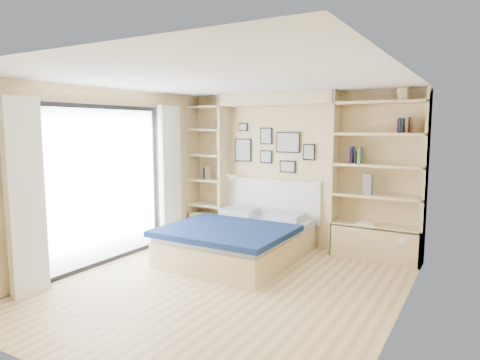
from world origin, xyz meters
The scene contains 8 objects.
ground centered at (0.00, 0.00, 0.00)m, with size 4.50×4.50×0.00m, color #DFBC7F.
room_shell centered at (-0.39, 1.52, 1.08)m, with size 4.50×4.50×4.50m.
bed centered at (-0.45, 1.14, 0.28)m, with size 1.77×2.20×1.07m.
photo_gallery centered at (-0.45, 2.22, 1.60)m, with size 1.48×0.02×0.82m.
reading_lamps centered at (-0.30, 2.00, 1.10)m, with size 1.92×0.12×0.15m.
shelf_decor centered at (1.01, 2.07, 1.67)m, with size 3.47×0.23×2.03m.
deck centered at (-3.60, 0.00, 0.00)m, with size 3.20×4.00×0.05m, color #665D4B.
deck_chair centered at (-2.91, 1.24, 0.42)m, with size 0.74×0.98×0.87m.
Camera 1 is at (2.70, -4.26, 1.96)m, focal length 32.00 mm.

